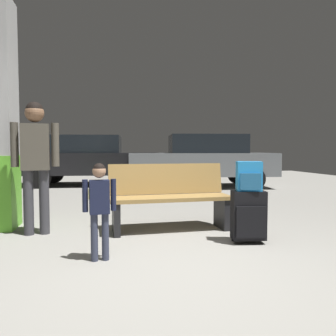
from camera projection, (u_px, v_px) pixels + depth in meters
The scene contains 8 objects.
ground_plane at pixel (135, 205), 6.84m from camera, with size 18.00×18.00×0.10m, color gray.
bench at pixel (169, 197), 4.48m from camera, with size 1.62×0.59×0.89m.
suitcase at pixel (249, 216), 3.84m from camera, with size 0.40×0.28×0.60m.
backpack_bright at pixel (249, 177), 3.82m from camera, with size 0.31×0.24×0.34m.
child at pixel (99, 201), 3.22m from camera, with size 0.32×0.19×0.95m.
adult at pixel (35, 153), 4.20m from camera, with size 0.57×0.23×1.68m.
parked_car_far at pixel (89, 159), 10.20m from camera, with size 4.25×2.12×1.51m.
parked_car_near at pixel (203, 159), 9.66m from camera, with size 4.28×2.20×1.51m.
Camera 1 is at (-0.62, -2.80, 1.08)m, focal length 35.65 mm.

